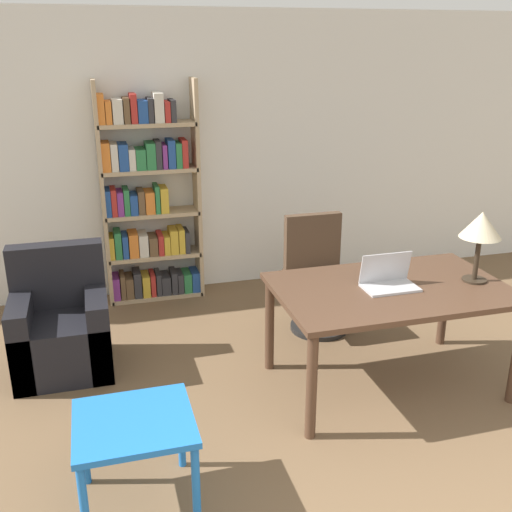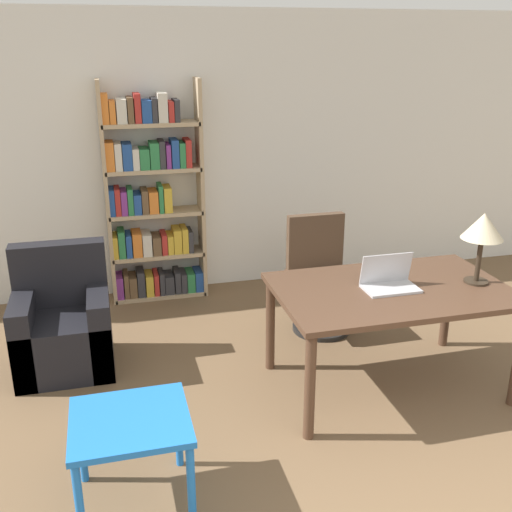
% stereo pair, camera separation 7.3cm
% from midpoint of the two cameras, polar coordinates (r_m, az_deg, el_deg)
% --- Properties ---
extents(wall_back, '(8.00, 0.06, 2.70)m').
position_cam_midpoint_polar(wall_back, '(6.03, -1.07, 9.71)').
color(wall_back, white).
rests_on(wall_back, ground_plane).
extents(desk, '(1.63, 1.02, 0.78)m').
position_cam_midpoint_polar(desk, '(4.33, 13.22, -4.05)').
color(desk, '#4C3323').
rests_on(desk, ground_plane).
extents(laptop, '(0.38, 0.23, 0.24)m').
position_cam_midpoint_polar(laptop, '(4.27, 13.03, -2.35)').
color(laptop, '#B2B2B7').
rests_on(laptop, desk).
extents(table_lamp, '(0.29, 0.29, 0.51)m').
position_cam_midpoint_polar(table_lamp, '(4.44, 21.25, 2.47)').
color(table_lamp, '#2D2319').
rests_on(table_lamp, desk).
extents(office_chair, '(0.53, 0.53, 0.99)m').
position_cam_midpoint_polar(office_chair, '(5.24, 6.51, -2.00)').
color(office_chair, black).
rests_on(office_chair, ground_plane).
extents(side_table_blue, '(0.62, 0.57, 0.54)m').
position_cam_midpoint_polar(side_table_blue, '(3.35, -11.21, -16.08)').
color(side_table_blue, blue).
rests_on(side_table_blue, ground_plane).
extents(armchair, '(0.71, 0.65, 0.95)m').
position_cam_midpoint_polar(armchair, '(4.85, -17.42, -6.63)').
color(armchair, black).
rests_on(armchair, ground_plane).
extents(bookshelf, '(0.92, 0.28, 2.10)m').
position_cam_midpoint_polar(bookshelf, '(5.78, -9.61, 5.06)').
color(bookshelf, tan).
rests_on(bookshelf, ground_plane).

